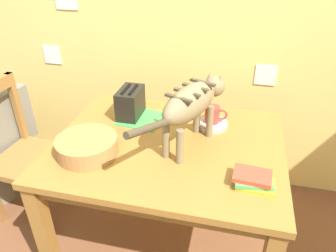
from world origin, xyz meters
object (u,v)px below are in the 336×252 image
wicker_basket (87,146)px  coffee_mug (213,114)px  book_stack (253,179)px  toaster (130,103)px  wooden_chair_far (25,156)px  saucer_bowl (211,124)px  cat (193,103)px  dining_table (168,157)px  magazine (141,118)px

wicker_basket → coffee_mug: bearing=35.7°
coffee_mug → book_stack: (0.23, -0.45, -0.05)m
toaster → wooden_chair_far: same height
saucer_bowl → book_stack: 0.50m
toaster → wooden_chair_far: (-0.69, -0.15, -0.39)m
cat → coffee_mug: 0.27m
book_stack → cat: bearing=141.6°
dining_table → wooden_chair_far: size_ratio=1.26×
cat → coffee_mug: bearing=89.1°
saucer_bowl → wooden_chair_far: 1.21m
toaster → wicker_basket: bearing=-101.5°
book_stack → wicker_basket: wicker_basket is taller
coffee_mug → book_stack: bearing=-63.2°
saucer_bowl → book_stack: size_ratio=0.99×
book_stack → toaster: 0.84m
cat → book_stack: (0.31, -0.25, -0.21)m
magazine → book_stack: bearing=-27.7°
book_stack → toaster: size_ratio=0.92×
wicker_basket → toaster: bearing=78.5°
dining_table → magazine: 0.31m
magazine → toaster: size_ratio=1.21×
wicker_basket → saucer_bowl: bearing=35.9°
cat → magazine: bearing=172.2°
dining_table → coffee_mug: coffee_mug is taller
cat → saucer_bowl: bearing=90.0°
wicker_basket → cat: bearing=23.0°
magazine → cat: bearing=-23.3°
book_stack → toaster: (-0.70, 0.45, 0.06)m
cat → coffee_mug: (0.09, 0.20, -0.16)m
cat → wicker_basket: bearing=-135.0°
dining_table → coffee_mug: (0.20, 0.22, 0.17)m
cat → wooden_chair_far: (-1.08, 0.05, -0.53)m
coffee_mug → toaster: (-0.48, 0.00, 0.01)m
saucer_bowl → wooden_chair_far: bearing=-172.8°
dining_table → toaster: 0.40m
cat → toaster: 0.47m
dining_table → wicker_basket: size_ratio=3.93×
dining_table → coffee_mug: size_ratio=9.31×
saucer_bowl → magazine: 0.41m
wicker_basket → dining_table: bearing=26.9°
toaster → coffee_mug: bearing=-0.5°
toaster → cat: bearing=-27.7°
book_stack → wooden_chair_far: size_ratio=0.20×
book_stack → dining_table: bearing=152.0°
wicker_basket → toaster: toaster is taller
dining_table → magazine: bearing=135.5°
dining_table → magazine: size_ratio=4.84×
dining_table → magazine: magazine is taller
saucer_bowl → wicker_basket: 0.69m
coffee_mug → toaster: bearing=179.5°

